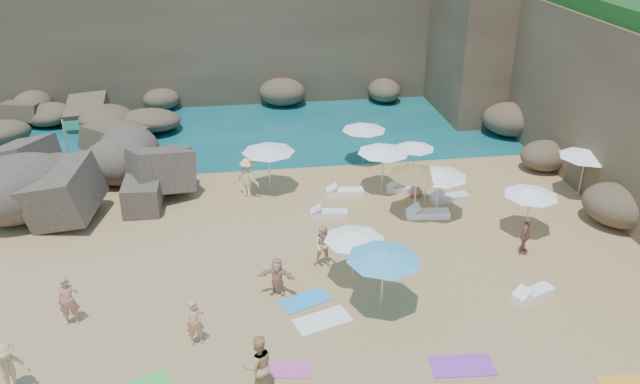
{
  "coord_description": "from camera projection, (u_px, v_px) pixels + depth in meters",
  "views": [
    {
      "loc": [
        -1.34,
        -19.9,
        13.45
      ],
      "look_at": [
        2.0,
        3.0,
        2.0
      ],
      "focal_mm": 35.0,
      "sensor_mm": 36.0,
      "label": 1
    }
  ],
  "objects": [
    {
      "name": "ground",
      "position": [
        280.0,
        277.0,
        23.79
      ],
      "size": [
        120.0,
        120.0,
        0.0
      ],
      "primitive_type": "plane",
      "color": "tan",
      "rests_on": "ground"
    },
    {
      "name": "seawater",
      "position": [
        247.0,
        69.0,
        50.4
      ],
      "size": [
        120.0,
        120.0,
        0.0
      ],
      "primitive_type": "plane",
      "color": "#0C4751",
      "rests_on": "ground"
    },
    {
      "name": "cliff_back",
      "position": [
        276.0,
        32.0,
        44.45
      ],
      "size": [
        44.0,
        8.0,
        8.0
      ],
      "primitive_type": "cube",
      "color": "brown",
      "rests_on": "ground"
    },
    {
      "name": "cliff_right",
      "position": [
        637.0,
        92.0,
        31.57
      ],
      "size": [
        8.0,
        30.0,
        8.0
      ],
      "primitive_type": "cube",
      "color": "brown",
      "rests_on": "ground"
    },
    {
      "name": "cliff_corner",
      "position": [
        504.0,
        41.0,
        41.96
      ],
      "size": [
        10.0,
        12.0,
        8.0
      ],
      "primitive_type": "cube",
      "color": "brown",
      "rests_on": "ground"
    },
    {
      "name": "rock_promontory",
      "position": [
        69.0,
        140.0,
        36.56
      ],
      "size": [
        12.0,
        7.0,
        2.0
      ],
      "primitive_type": null,
      "color": "brown",
      "rests_on": "ground"
    },
    {
      "name": "marina_masts",
      "position": [
        26.0,
        39.0,
        46.93
      ],
      "size": [
        3.1,
        0.1,
        6.0
      ],
      "color": "white",
      "rests_on": "ground"
    },
    {
      "name": "rock_outcrop",
      "position": [
        99.0,
        194.0,
        30.11
      ],
      "size": [
        9.81,
        8.84,
        3.21
      ],
      "primitive_type": null,
      "rotation": [
        0.0,
        0.0,
        0.43
      ],
      "color": "brown",
      "rests_on": "ground"
    },
    {
      "name": "flag_pole",
      "position": [
        70.0,
        148.0,
        28.99
      ],
      "size": [
        0.75,
        0.08,
        3.83
      ],
      "color": "silver",
      "rests_on": "ground"
    },
    {
      "name": "parasol_0",
      "position": [
        268.0,
        148.0,
        29.56
      ],
      "size": [
        2.55,
        2.55,
        2.41
      ],
      "color": "silver",
      "rests_on": "ground"
    },
    {
      "name": "parasol_1",
      "position": [
        364.0,
        127.0,
        32.7
      ],
      "size": [
        2.33,
        2.33,
        2.2
      ],
      "color": "silver",
      "rests_on": "ground"
    },
    {
      "name": "parasol_2",
      "position": [
        384.0,
        149.0,
        29.58
      ],
      "size": [
        2.5,
        2.5,
        2.36
      ],
      "color": "silver",
      "rests_on": "ground"
    },
    {
      "name": "parasol_3",
      "position": [
        439.0,
        173.0,
        27.18
      ],
      "size": [
        2.48,
        2.48,
        2.35
      ],
      "color": "silver",
      "rests_on": "ground"
    },
    {
      "name": "parasol_4",
      "position": [
        427.0,
        171.0,
        28.02
      ],
      "size": [
        2.15,
        2.15,
        2.03
      ],
      "color": "silver",
      "rests_on": "ground"
    },
    {
      "name": "parasol_5",
      "position": [
        415.0,
        146.0,
        31.17
      ],
      "size": [
        1.97,
        1.97,
        1.86
      ],
      "color": "silver",
      "rests_on": "ground"
    },
    {
      "name": "parasol_6",
      "position": [
        417.0,
        171.0,
        27.21
      ],
      "size": [
        2.53,
        2.53,
        2.4
      ],
      "color": "silver",
      "rests_on": "ground"
    },
    {
      "name": "parasol_7",
      "position": [
        531.0,
        192.0,
        25.94
      ],
      "size": [
        2.25,
        2.25,
        2.13
      ],
      "color": "silver",
      "rests_on": "ground"
    },
    {
      "name": "parasol_8",
      "position": [
        587.0,
        153.0,
        29.1
      ],
      "size": [
        2.5,
        2.5,
        2.36
      ],
      "color": "silver",
      "rests_on": "ground"
    },
    {
      "name": "parasol_9",
      "position": [
        354.0,
        236.0,
        22.69
      ],
      "size": [
        2.26,
        2.26,
        2.14
      ],
      "color": "silver",
      "rests_on": "ground"
    },
    {
      "name": "parasol_10",
      "position": [
        384.0,
        255.0,
        21.02
      ],
      "size": [
        2.58,
        2.58,
        2.44
      ],
      "color": "silver",
      "rests_on": "ground"
    },
    {
      "name": "lounger_0",
      "position": [
        329.0,
        213.0,
        28.09
      ],
      "size": [
        1.71,
        0.73,
        0.26
      ],
      "primitive_type": "cube",
      "rotation": [
        0.0,
        0.0,
        -0.11
      ],
      "color": "white",
      "rests_on": "ground"
    },
    {
      "name": "lounger_1",
      "position": [
        428.0,
        214.0,
        28.01
      ],
      "size": [
        1.97,
        0.84,
        0.3
      ],
      "primitive_type": "cube",
      "rotation": [
        0.0,
        0.0,
        -0.11
      ],
      "color": "white",
      "rests_on": "ground"
    },
    {
      "name": "lounger_2",
      "position": [
        449.0,
        198.0,
        29.47
      ],
      "size": [
        1.86,
        0.8,
        0.28
      ],
      "primitive_type": "cube",
      "rotation": [
        0.0,
        0.0,
        0.11
      ],
      "color": "silver",
      "rests_on": "ground"
    },
    {
      "name": "lounger_3",
      "position": [
        345.0,
        192.0,
        30.03
      ],
      "size": [
        1.79,
        0.67,
        0.27
      ],
      "primitive_type": "cube",
      "rotation": [
        0.0,
        0.0,
        -0.05
      ],
      "color": "white",
      "rests_on": "ground"
    },
    {
      "name": "lounger_4",
      "position": [
        405.0,
        189.0,
        30.33
      ],
      "size": [
        1.77,
        0.83,
        0.26
      ],
      "primitive_type": "cube",
      "rotation": [
        0.0,
        0.0,
        -0.16
      ],
      "color": "silver",
      "rests_on": "ground"
    },
    {
      "name": "lounger_5",
      "position": [
        533.0,
        294.0,
        22.58
      ],
      "size": [
        1.76,
        1.13,
        0.26
      ],
      "primitive_type": "cube",
      "rotation": [
        0.0,
        0.0,
        0.37
      ],
      "color": "white",
      "rests_on": "ground"
    },
    {
      "name": "towel_5",
      "position": [
        322.0,
        320.0,
        21.38
      ],
      "size": [
        2.13,
        1.52,
        0.03
      ],
      "primitive_type": "cube",
      "rotation": [
        0.0,
        0.0,
        0.32
      ],
      "color": "white",
      "rests_on": "ground"
    },
    {
      "name": "towel_6",
      "position": [
        462.0,
        366.0,
        19.36
      ],
      "size": [
        2.03,
        1.13,
        0.03
      ],
      "primitive_type": "cube",
      "rotation": [
        0.0,
        0.0,
        -0.08
      ],
      "color": "purple",
      "rests_on": "ground"
    },
    {
      "name": "towel_8",
      "position": [
        306.0,
        300.0,
        22.42
      ],
      "size": [
        2.01,
        1.52,
        0.03
      ],
      "primitive_type": "cube",
      "rotation": [
        0.0,
        0.0,
        0.39
      ],
      "color": "#2A94E3",
      "rests_on": "ground"
    },
    {
      "name": "towel_9",
      "position": [
        289.0,
        370.0,
        19.2
      ],
      "size": [
        1.57,
        0.99,
        0.03
      ],
      "primitive_type": "cube",
      "rotation": [
        0.0,
        0.0,
        -0.19
      ],
      "color": "#CB4F8D",
      "rests_on": "ground"
    },
    {
      "name": "person_stand_0",
      "position": [
        69.0,
        301.0,
        20.88
      ],
      "size": [
        0.73,
        0.54,
        1.83
      ],
      "primitive_type": "imported",
      "rotation": [
        0.0,
        0.0,
        0.16
      ],
      "color": "#B87260",
      "rests_on": "ground"
    },
    {
      "name": "person_stand_1",
      "position": [
        258.0,
        365.0,
        18.03
      ],
      "size": [
        1.1,
        0.96,
        1.94
      ],
      "primitive_type": "imported",
      "rotation": [
        0.0,
        0.0,
        3.42
      ],
      "color": "tan",
      "rests_on": "ground"
    },
    {
      "name": "person_stand_2",
      "position": [
        248.0,
        178.0,
        29.52
      ],
      "size": [
        1.29,
        1.21,
        1.94
      ],
      "primitive_type": "imported",
      "rotation": [
        0.0,
        0.0,
        2.43
      ],
      "color": "#F3C88A",
      "rests_on": "ground"
    },
    {
      "name": "person_stand_3",
      "position": [
        525.0,
        236.0,
        24.98
      ],
      "size": [
        0.88,
        0.98,
        1.6
      ],
      "primitive_type": "imported",
      "rotation": [
        0.0,
        0.0,
        0.91
      ],
      "color": "#935549",
      "rests_on": "ground"
    },
    {
      "name": "person_stand_4",
      "position": [
        416.0,
        181.0,
        29.55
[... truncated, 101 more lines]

